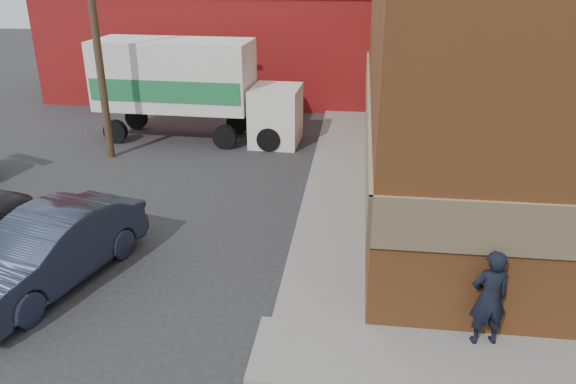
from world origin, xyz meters
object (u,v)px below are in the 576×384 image
at_px(sedan, 48,250).
at_px(box_truck, 193,84).
at_px(man, 489,298).
at_px(warehouse, 222,37).
at_px(utility_pole, 94,18).

bearing_deg(sedan, box_truck, 103.31).
relative_size(man, box_truck, 0.24).
bearing_deg(box_truck, warehouse, 98.36).
xyz_separation_m(utility_pole, sedan, (2.23, -8.17, -3.94)).
distance_m(warehouse, sedan, 19.29).
bearing_deg(sedan, warehouse, 106.61).
bearing_deg(utility_pole, sedan, -74.72).
xyz_separation_m(utility_pole, man, (11.11, -9.25, -3.70)).
relative_size(sedan, box_truck, 0.63).
xyz_separation_m(man, box_truck, (-8.67, 11.72, 1.12)).
relative_size(warehouse, box_truck, 2.11).
relative_size(warehouse, man, 8.76).
height_order(warehouse, box_truck, warehouse).
bearing_deg(warehouse, box_truck, -83.72).
relative_size(utility_pole, sedan, 1.85).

